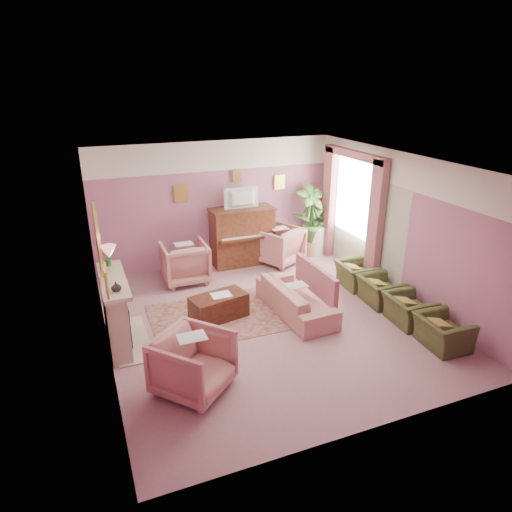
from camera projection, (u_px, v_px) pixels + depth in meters
name	position (u px, v px, depth m)	size (l,w,h in m)	color
floor	(268.00, 319.00, 8.22)	(5.50, 6.00, 0.01)	gray
ceiling	(270.00, 163.00, 7.19)	(5.50, 6.00, 0.01)	beige
wall_back	(216.00, 204.00, 10.30)	(5.50, 0.02, 2.80)	#87557A
wall_front	(375.00, 332.00, 5.12)	(5.50, 0.02, 2.80)	#87557A
wall_left	(99.00, 271.00, 6.75)	(0.02, 6.00, 2.80)	#87557A
wall_right	(402.00, 228.00, 8.66)	(0.02, 6.00, 2.80)	#87557A
picture_rail_band	(215.00, 156.00, 9.89)	(5.50, 0.01, 0.65)	white
stripe_panel	(360.00, 225.00, 9.90)	(0.01, 3.00, 2.15)	#B1B79F
fireplace_surround	(115.00, 313.00, 7.29)	(0.30, 1.40, 1.10)	#BFB393
fireplace_inset	(122.00, 320.00, 7.38)	(0.18, 0.72, 0.68)	black
fire_ember	(126.00, 329.00, 7.46)	(0.06, 0.54, 0.10)	#FF6434
mantel_shelf	(113.00, 281.00, 7.09)	(0.40, 1.55, 0.07)	#BFB393
hearth	(131.00, 340.00, 7.56)	(0.55, 1.50, 0.02)	#BFB393
mirror_frame	(98.00, 240.00, 6.80)	(0.04, 0.72, 1.20)	#E4CE51
mirror_glass	(100.00, 240.00, 6.80)	(0.01, 0.60, 1.06)	white
sconce_shade	(109.00, 252.00, 5.85)	(0.20, 0.20, 0.16)	#FFBB95
piano	(242.00, 237.00, 10.47)	(1.40, 0.60, 1.30)	#502917
piano_keyshelf	(248.00, 239.00, 10.14)	(1.30, 0.12, 0.06)	#502917
piano_keys	(248.00, 237.00, 10.13)	(1.20, 0.08, 0.02)	silver
piano_top	(242.00, 209.00, 10.23)	(1.45, 0.65, 0.04)	#502917
television	(242.00, 197.00, 10.08)	(0.80, 0.12, 0.48)	black
print_back_left	(181.00, 193.00, 9.87)	(0.30, 0.03, 0.38)	#E4CE51
print_back_right	(280.00, 182.00, 10.66)	(0.26, 0.03, 0.34)	#E4CE51
print_back_mid	(237.00, 176.00, 10.22)	(0.22, 0.03, 0.26)	#E4CE51
print_left_wall	(106.00, 282.00, 5.61)	(0.03, 0.28, 0.36)	#E4CE51
window_blind	(355.00, 194.00, 9.87)	(0.03, 1.40, 1.80)	silver
curtain_left	(375.00, 224.00, 9.20)	(0.16, 0.34, 2.60)	#9C545E
curtain_right	(329.00, 203.00, 10.79)	(0.16, 0.34, 2.60)	#9C545E
pelmet	(355.00, 155.00, 9.53)	(0.16, 2.20, 0.16)	#9C545E
mantel_plant	(109.00, 258.00, 7.51)	(0.16, 0.16, 0.28)	#3B782B
mantel_vase	(116.00, 287.00, 6.63)	(0.16, 0.16, 0.16)	white
area_rug	(221.00, 316.00, 8.32)	(2.50, 1.80, 0.01)	#85554B
coffee_table	(219.00, 307.00, 8.19)	(1.00, 0.50, 0.45)	#3D1C11
table_paper	(221.00, 295.00, 8.12)	(0.35, 0.28, 0.01)	white
sofa	(296.00, 293.00, 8.33)	(0.64, 1.92, 0.78)	tan
sofa_throw	(316.00, 279.00, 8.39)	(0.10, 1.46, 0.53)	#9C545E
floral_armchair_left	(185.00, 260.00, 9.58)	(0.91, 0.91, 0.95)	tan
floral_armchair_right	(279.00, 243.00, 10.57)	(0.91, 0.91, 0.95)	tan
floral_armchair_front	(193.00, 361.00, 6.20)	(0.91, 0.91, 0.95)	tan
olive_chair_a	(443.00, 328.00, 7.27)	(0.56, 0.80, 0.69)	#3F4723
olive_chair_b	(409.00, 305.00, 7.98)	(0.56, 0.80, 0.69)	#3F4723
olive_chair_c	(381.00, 287.00, 8.69)	(0.56, 0.80, 0.69)	#3F4723
olive_chair_d	(356.00, 271.00, 9.40)	(0.56, 0.80, 0.69)	#3F4723
side_table	(315.00, 239.00, 11.20)	(0.52, 0.52, 0.70)	silver
side_plant_big	(316.00, 219.00, 11.01)	(0.30, 0.30, 0.34)	#3B782B
side_plant_small	(322.00, 221.00, 10.97)	(0.16, 0.16, 0.28)	#3B782B
palm_pot	(309.00, 248.00, 11.14)	(0.34, 0.34, 0.34)	#9F704B
palm_plant	(311.00, 213.00, 10.82)	(0.76, 0.76, 1.44)	#3B782B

